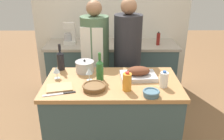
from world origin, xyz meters
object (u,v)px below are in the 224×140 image
at_px(condiment_bottle_short, 158,39).
at_px(wine_bottle_dark, 100,69).
at_px(juice_jug, 127,82).
at_px(knife_chef, 61,94).
at_px(mixing_bowl, 151,93).
at_px(stand_mixer, 70,35).
at_px(wine_bottle_green, 61,60).
at_px(cutting_board, 60,88).
at_px(wine_glass_right, 89,71).
at_px(person_cook_guest, 127,58).
at_px(wicker_basket, 94,87).
at_px(roasting_pan, 138,74).
at_px(stock_pot, 85,67).
at_px(condiment_bottle_tall, 117,37).
at_px(wine_glass_left, 56,70).
at_px(person_cook_aproned, 95,58).

bearing_deg(condiment_bottle_short, wine_bottle_dark, -123.31).
relative_size(juice_jug, knife_chef, 0.64).
xyz_separation_m(mixing_bowl, stand_mixer, (-0.99, 1.68, 0.09)).
bearing_deg(wine_bottle_green, cutting_board, -81.32).
bearing_deg(wine_glass_right, juice_jug, -30.64).
bearing_deg(juice_jug, person_cook_guest, 85.92).
height_order(wicker_basket, wine_bottle_dark, wine_bottle_dark).
height_order(roasting_pan, juice_jug, juice_jug).
height_order(stock_pot, wine_bottle_dark, wine_bottle_dark).
bearing_deg(stock_pot, condiment_bottle_tall, 73.05).
distance_m(condiment_bottle_tall, person_cook_guest, 0.83).
xyz_separation_m(cutting_board, condiment_bottle_short, (1.22, 1.47, 0.06)).
bearing_deg(knife_chef, juice_jug, 6.73).
bearing_deg(wicker_basket, stand_mixer, 106.96).
bearing_deg(juice_jug, wine_glass_left, 159.45).
bearing_deg(wine_glass_left, person_cook_aproned, 60.99).
distance_m(cutting_board, wine_bottle_green, 0.48).
height_order(roasting_pan, wicker_basket, roasting_pan).
distance_m(wine_glass_left, person_cook_guest, 1.00).
height_order(wine_glass_right, stand_mixer, stand_mixer).
height_order(wine_bottle_dark, knife_chef, wine_bottle_dark).
xyz_separation_m(juice_jug, wine_bottle_green, (-0.72, 0.50, 0.03)).
xyz_separation_m(cutting_board, condiment_bottle_tall, (0.60, 1.68, 0.03)).
distance_m(wine_glass_left, condiment_bottle_tall, 1.60).
relative_size(cutting_board, knife_chef, 0.92).
bearing_deg(wine_glass_right, roasting_pan, 5.32).
relative_size(wicker_basket, stock_pot, 1.11).
bearing_deg(condiment_bottle_tall, wine_glass_left, -114.69).
height_order(stand_mixer, person_cook_aproned, person_cook_aproned).
bearing_deg(wine_bottle_dark, condiment_bottle_tall, 81.74).
bearing_deg(cutting_board, wicker_basket, -4.00).
distance_m(wine_bottle_dark, wine_glass_right, 0.11).
bearing_deg(wicker_basket, roasting_pan, 29.51).
relative_size(mixing_bowl, wine_glass_left, 1.20).
relative_size(wicker_basket, cutting_board, 0.83).
distance_m(wine_bottle_dark, person_cook_aproned, 0.70).
bearing_deg(condiment_bottle_tall, roasting_pan, -82.75).
distance_m(wicker_basket, condiment_bottle_tall, 1.72).
bearing_deg(juice_jug, wine_bottle_dark, 138.16).
xyz_separation_m(wine_bottle_dark, wine_glass_right, (-0.11, -0.02, -0.02)).
xyz_separation_m(cutting_board, person_cook_aproned, (0.29, 0.88, -0.03)).
xyz_separation_m(juice_jug, wine_glass_left, (-0.72, 0.27, 0.01)).
relative_size(wine_bottle_green, condiment_bottle_tall, 2.11).
xyz_separation_m(juice_jug, stand_mixer, (-0.78, 1.56, 0.03)).
bearing_deg(wine_glass_right, stand_mixer, 106.98).
distance_m(stock_pot, person_cook_aproned, 0.50).
distance_m(wicker_basket, stock_pot, 0.44).
relative_size(cutting_board, condiment_bottle_short, 1.34).
distance_m(roasting_pan, wine_bottle_dark, 0.41).
bearing_deg(wine_glass_right, cutting_board, -146.40).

